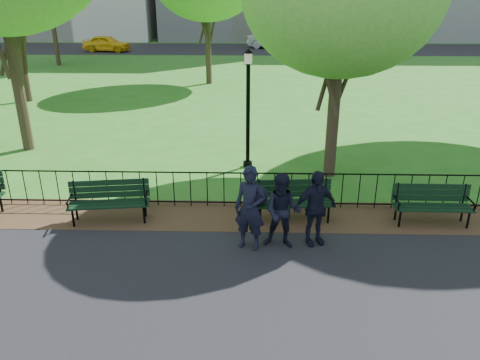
{
  "coord_description": "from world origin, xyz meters",
  "views": [
    {
      "loc": [
        -0.33,
        -8.21,
        4.84
      ],
      "look_at": [
        -0.6,
        1.5,
        0.91
      ],
      "focal_mm": 35.0,
      "sensor_mm": 36.0,
      "label": 1
    }
  ],
  "objects_px": {
    "person_right": "(315,208)",
    "sedan_dark": "(377,43)",
    "person_left": "(250,208)",
    "park_bench_right_a": "(432,200)",
    "taxi": "(107,43)",
    "park_bench_main": "(278,196)",
    "person_mid": "(283,211)",
    "park_bench_left_a": "(109,197)",
    "lamppost": "(248,105)",
    "sedan_silver": "(275,40)"
  },
  "relations": [
    {
      "from": "park_bench_left_a",
      "to": "sedan_dark",
      "type": "height_order",
      "value": "sedan_dark"
    },
    {
      "from": "taxi",
      "to": "sedan_dark",
      "type": "relative_size",
      "value": 0.82
    },
    {
      "from": "sedan_dark",
      "to": "park_bench_left_a",
      "type": "bearing_deg",
      "value": 133.37
    },
    {
      "from": "park_bench_right_a",
      "to": "person_mid",
      "type": "distance_m",
      "value": 3.57
    },
    {
      "from": "sedan_silver",
      "to": "person_left",
      "type": "bearing_deg",
      "value": -166.43
    },
    {
      "from": "park_bench_main",
      "to": "park_bench_right_a",
      "type": "xyz_separation_m",
      "value": [
        3.41,
        0.02,
        -0.07
      ]
    },
    {
      "from": "park_bench_main",
      "to": "park_bench_left_a",
      "type": "relative_size",
      "value": 1.04
    },
    {
      "from": "person_left",
      "to": "person_right",
      "type": "distance_m",
      "value": 1.32
    },
    {
      "from": "park_bench_left_a",
      "to": "person_mid",
      "type": "relative_size",
      "value": 1.16
    },
    {
      "from": "park_bench_main",
      "to": "sedan_silver",
      "type": "relative_size",
      "value": 0.4
    },
    {
      "from": "park_bench_main",
      "to": "person_right",
      "type": "distance_m",
      "value": 1.21
    },
    {
      "from": "sedan_silver",
      "to": "park_bench_left_a",
      "type": "bearing_deg",
      "value": -171.81
    },
    {
      "from": "taxi",
      "to": "park_bench_right_a",
      "type": "bearing_deg",
      "value": -143.89
    },
    {
      "from": "lamppost",
      "to": "taxi",
      "type": "distance_m",
      "value": 30.49
    },
    {
      "from": "sedan_dark",
      "to": "park_bench_main",
      "type": "bearing_deg",
      "value": 139.33
    },
    {
      "from": "park_bench_right_a",
      "to": "taxi",
      "type": "distance_m",
      "value": 35.44
    },
    {
      "from": "lamppost",
      "to": "person_left",
      "type": "height_order",
      "value": "lamppost"
    },
    {
      "from": "park_bench_main",
      "to": "person_left",
      "type": "relative_size",
      "value": 1.09
    },
    {
      "from": "person_left",
      "to": "sedan_dark",
      "type": "distance_m",
      "value": 34.56
    },
    {
      "from": "park_bench_main",
      "to": "sedan_silver",
      "type": "height_order",
      "value": "sedan_silver"
    },
    {
      "from": "person_left",
      "to": "person_right",
      "type": "xyz_separation_m",
      "value": [
        1.3,
        0.21,
        -0.07
      ]
    },
    {
      "from": "park_bench_right_a",
      "to": "lamppost",
      "type": "bearing_deg",
      "value": 140.24
    },
    {
      "from": "lamppost",
      "to": "sedan_silver",
      "type": "xyz_separation_m",
      "value": [
        2.01,
        30.38,
        -1.05
      ]
    },
    {
      "from": "person_right",
      "to": "sedan_silver",
      "type": "distance_m",
      "value": 34.91
    },
    {
      "from": "taxi",
      "to": "sedan_silver",
      "type": "distance_m",
      "value": 14.61
    },
    {
      "from": "person_left",
      "to": "park_bench_left_a",
      "type": "bearing_deg",
      "value": 177.66
    },
    {
      "from": "person_mid",
      "to": "sedan_dark",
      "type": "distance_m",
      "value": 34.32
    },
    {
      "from": "park_bench_main",
      "to": "taxi",
      "type": "bearing_deg",
      "value": 108.08
    },
    {
      "from": "person_right",
      "to": "sedan_dark",
      "type": "bearing_deg",
      "value": 53.92
    },
    {
      "from": "person_left",
      "to": "sedan_dark",
      "type": "height_order",
      "value": "person_left"
    },
    {
      "from": "park_bench_main",
      "to": "park_bench_right_a",
      "type": "distance_m",
      "value": 3.41
    },
    {
      "from": "park_bench_main",
      "to": "taxi",
      "type": "relative_size",
      "value": 0.48
    },
    {
      "from": "park_bench_left_a",
      "to": "taxi",
      "type": "xyz_separation_m",
      "value": [
        -9.32,
        31.43,
        0.11
      ]
    },
    {
      "from": "person_left",
      "to": "sedan_dark",
      "type": "bearing_deg",
      "value": 90.09
    },
    {
      "from": "sedan_silver",
      "to": "person_mid",
      "type": "bearing_deg",
      "value": -165.38
    },
    {
      "from": "person_right",
      "to": "park_bench_main",
      "type": "bearing_deg",
      "value": 104.69
    },
    {
      "from": "park_bench_left_a",
      "to": "person_right",
      "type": "xyz_separation_m",
      "value": [
        4.46,
        -0.94,
        0.23
      ]
    },
    {
      "from": "lamppost",
      "to": "person_left",
      "type": "xyz_separation_m",
      "value": [
        0.1,
        -4.74,
        -0.97
      ]
    },
    {
      "from": "person_left",
      "to": "person_mid",
      "type": "xyz_separation_m",
      "value": [
        0.65,
        0.06,
        -0.08
      ]
    },
    {
      "from": "sedan_dark",
      "to": "lamppost",
      "type": "bearing_deg",
      "value": 136.04
    },
    {
      "from": "lamppost",
      "to": "sedan_dark",
      "type": "distance_m",
      "value": 30.14
    },
    {
      "from": "park_bench_right_a",
      "to": "person_mid",
      "type": "height_order",
      "value": "person_mid"
    },
    {
      "from": "person_left",
      "to": "park_bench_main",
      "type": "bearing_deg",
      "value": 80.57
    },
    {
      "from": "person_left",
      "to": "person_mid",
      "type": "distance_m",
      "value": 0.66
    },
    {
      "from": "person_mid",
      "to": "sedan_dark",
      "type": "relative_size",
      "value": 0.32
    },
    {
      "from": "lamppost",
      "to": "park_bench_right_a",
      "type": "bearing_deg",
      "value": -40.53
    },
    {
      "from": "park_bench_left_a",
      "to": "taxi",
      "type": "height_order",
      "value": "taxi"
    },
    {
      "from": "sedan_silver",
      "to": "sedan_dark",
      "type": "bearing_deg",
      "value": -87.6
    },
    {
      "from": "person_left",
      "to": "sedan_silver",
      "type": "bearing_deg",
      "value": 104.55
    },
    {
      "from": "person_right",
      "to": "sedan_silver",
      "type": "xyz_separation_m",
      "value": [
        0.6,
        34.91,
        -0.01
      ]
    }
  ]
}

